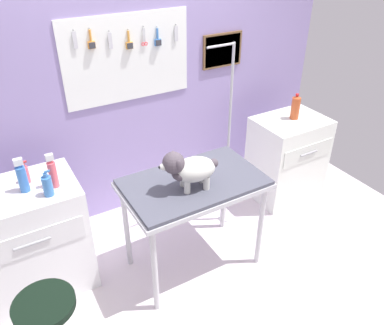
{
  "coord_description": "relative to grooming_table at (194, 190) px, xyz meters",
  "views": [
    {
      "loc": [
        -1.25,
        -1.84,
        2.47
      ],
      "look_at": [
        -0.03,
        0.26,
        0.98
      ],
      "focal_mm": 36.31,
      "sensor_mm": 36.0,
      "label": 1
    }
  ],
  "objects": [
    {
      "name": "ground",
      "position": [
        0.04,
        -0.22,
        -0.78
      ],
      "size": [
        4.4,
        4.0,
        0.04
      ],
      "primitive_type": "cube",
      "color": "silver"
    },
    {
      "name": "spray_bottle_short",
      "position": [
        -0.98,
        0.26,
        0.23
      ],
      "size": [
        0.07,
        0.07,
        0.19
      ],
      "color": "#3A72B8",
      "rests_on": "counter_left"
    },
    {
      "name": "spray_bottle_tall",
      "position": [
        -0.92,
        0.34,
        0.26
      ],
      "size": [
        0.06,
        0.06,
        0.26
      ],
      "color": "#DF5662",
      "rests_on": "counter_left"
    },
    {
      "name": "rear_wall_panel",
      "position": [
        0.05,
        1.06,
        0.4
      ],
      "size": [
        4.0,
        0.11,
        2.3
      ],
      "color": "#9583BC",
      "rests_on": "ground"
    },
    {
      "name": "grooming_table",
      "position": [
        0.0,
        0.0,
        0.0
      ],
      "size": [
        1.06,
        0.65,
        0.84
      ],
      "color": "#B7B7BC",
      "rests_on": "ground"
    },
    {
      "name": "stool",
      "position": [
        -1.21,
        -0.37,
        -0.23
      ],
      "size": [
        0.36,
        0.36,
        0.64
      ],
      "color": "#9E9EA3",
      "rests_on": "ground"
    },
    {
      "name": "grooming_arm",
      "position": [
        0.54,
        0.34,
        0.04
      ],
      "size": [
        0.3,
        0.11,
        1.71
      ],
      "color": "#B7B7BC",
      "rests_on": "ground"
    },
    {
      "name": "counter_left",
      "position": [
        -1.17,
        0.43,
        -0.3
      ],
      "size": [
        0.8,
        0.58,
        0.91
      ],
      "color": "white",
      "rests_on": "ground"
    },
    {
      "name": "detangler_spray",
      "position": [
        -1.08,
        0.49,
        0.22
      ],
      "size": [
        0.06,
        0.05,
        0.17
      ],
      "color": "#DD5568",
      "rests_on": "counter_left"
    },
    {
      "name": "conditioner_bottle",
      "position": [
        -1.11,
        0.39,
        0.26
      ],
      "size": [
        0.06,
        0.06,
        0.26
      ],
      "color": "#3670C1",
      "rests_on": "counter_left"
    },
    {
      "name": "cabinet_right",
      "position": [
        1.34,
        0.4,
        -0.33
      ],
      "size": [
        0.68,
        0.54,
        0.86
      ],
      "color": "white",
      "rests_on": "ground"
    },
    {
      "name": "soda_bottle",
      "position": [
        1.37,
        0.41,
        0.22
      ],
      "size": [
        0.08,
        0.08,
        0.25
      ],
      "color": "#BF4D25",
      "rests_on": "cabinet_right"
    },
    {
      "name": "dog",
      "position": [
        -0.08,
        -0.07,
        0.25
      ],
      "size": [
        0.43,
        0.25,
        0.32
      ],
      "color": "silver",
      "rests_on": "grooming_table"
    }
  ]
}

